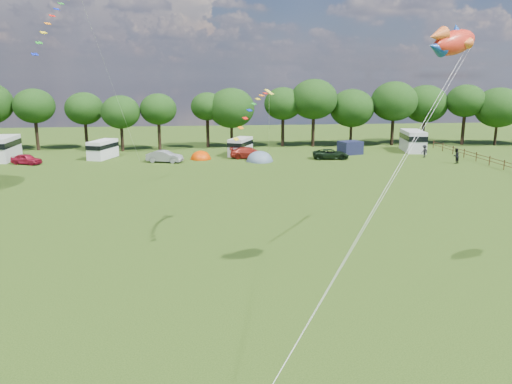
{
  "coord_description": "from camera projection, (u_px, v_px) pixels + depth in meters",
  "views": [
    {
      "loc": [
        -3.28,
        -20.58,
        10.72
      ],
      "look_at": [
        0.0,
        8.0,
        4.0
      ],
      "focal_mm": 35.0,
      "sensor_mm": 36.0,
      "label": 1
    }
  ],
  "objects": [
    {
      "name": "walker_b",
      "position": [
        424.0,
        151.0,
        66.89
      ],
      "size": [
        1.2,
        0.93,
        1.69
      ],
      "primitive_type": "imported",
      "rotation": [
        0.0,
        0.0,
        3.59
      ],
      "color": "black",
      "rests_on": "ground"
    },
    {
      "name": "awning_navy",
      "position": [
        350.0,
        148.0,
        69.72
      ],
      "size": [
        3.49,
        3.14,
        1.81
      ],
      "primitive_type": "cube",
      "rotation": [
        0.0,
        0.0,
        0.32
      ],
      "color": "#171A36",
      "rests_on": "ground"
    },
    {
      "name": "fish_kite",
      "position": [
        451.0,
        42.0,
        22.88
      ],
      "size": [
        3.23,
        2.15,
        1.71
      ],
      "rotation": [
        0.0,
        -0.21,
        0.44
      ],
      "color": "red",
      "rests_on": "ground"
    },
    {
      "name": "ground_plane",
      "position": [
        276.0,
        317.0,
        22.72
      ],
      "size": [
        180.0,
        180.0,
        0.0
      ],
      "primitive_type": "plane",
      "color": "black",
      "rests_on": "ground"
    },
    {
      "name": "streamer_kite_a",
      "position": [
        60.0,
        10.0,
        41.73
      ],
      "size": [
        3.35,
        5.65,
        5.78
      ],
      "rotation": [
        0.0,
        0.0,
        0.94
      ],
      "color": "#FFA10E",
      "rests_on": "ground"
    },
    {
      "name": "streamer_kite_c",
      "position": [
        257.0,
        105.0,
        31.06
      ],
      "size": [
        3.09,
        4.99,
        2.8
      ],
      "rotation": [
        0.0,
        0.0,
        1.08
      ],
      "color": "#FFF52F",
      "rests_on": "ground"
    },
    {
      "name": "car_d",
      "position": [
        331.0,
        154.0,
        65.65
      ],
      "size": [
        5.01,
        2.63,
        1.32
      ],
      "primitive_type": "imported",
      "rotation": [
        0.0,
        0.0,
        1.48
      ],
      "color": "black",
      "rests_on": "ground"
    },
    {
      "name": "tree_line",
      "position": [
        255.0,
        105.0,
        75.06
      ],
      "size": [
        102.98,
        10.98,
        10.27
      ],
      "color": "black",
      "rests_on": "ground"
    },
    {
      "name": "campervan_a",
      "position": [
        3.0,
        148.0,
        64.47
      ],
      "size": [
        2.71,
        6.28,
        3.07
      ],
      "rotation": [
        0.0,
        0.0,
        1.58
      ],
      "color": "silver",
      "rests_on": "ground"
    },
    {
      "name": "car_b",
      "position": [
        165.0,
        157.0,
        63.06
      ],
      "size": [
        4.51,
        2.76,
        1.49
      ],
      "primitive_type": "imported",
      "rotation": [
        0.0,
        0.0,
        1.27
      ],
      "color": "gray",
      "rests_on": "ground"
    },
    {
      "name": "car_a",
      "position": [
        26.0,
        159.0,
        61.65
      ],
      "size": [
        4.23,
        2.92,
        1.31
      ],
      "primitive_type": "imported",
      "rotation": [
        0.0,
        0.0,
        1.19
      ],
      "color": "maroon",
      "rests_on": "ground"
    },
    {
      "name": "tent_orange",
      "position": [
        201.0,
        159.0,
        65.77
      ],
      "size": [
        2.75,
        3.01,
        2.15
      ],
      "color": "#CD3800",
      "rests_on": "ground"
    },
    {
      "name": "campervan_b",
      "position": [
        103.0,
        149.0,
        66.02
      ],
      "size": [
        3.6,
        5.32,
        2.4
      ],
      "rotation": [
        0.0,
        0.0,
        1.23
      ],
      "color": "white",
      "rests_on": "ground"
    },
    {
      "name": "campervan_d",
      "position": [
        413.0,
        140.0,
        72.28
      ],
      "size": [
        3.61,
        6.47,
        3.0
      ],
      "rotation": [
        0.0,
        0.0,
        1.4
      ],
      "color": "silver",
      "rests_on": "ground"
    },
    {
      "name": "car_c",
      "position": [
        249.0,
        153.0,
        66.07
      ],
      "size": [
        5.24,
        2.87,
        1.49
      ],
      "primitive_type": "imported",
      "rotation": [
        0.0,
        0.0,
        1.41
      ],
      "color": "maroon",
      "rests_on": "ground"
    },
    {
      "name": "campervan_c",
      "position": [
        240.0,
        146.0,
        68.72
      ],
      "size": [
        3.9,
        5.24,
        2.36
      ],
      "rotation": [
        0.0,
        0.0,
        1.13
      ],
      "color": "silver",
      "rests_on": "ground"
    },
    {
      "name": "walker_a",
      "position": [
        456.0,
        156.0,
        62.15
      ],
      "size": [
        1.1,
        0.99,
        1.93
      ],
      "primitive_type": "imported",
      "rotation": [
        0.0,
        0.0,
        3.71
      ],
      "color": "black",
      "rests_on": "ground"
    },
    {
      "name": "fence",
      "position": [
        497.0,
        162.0,
        59.48
      ],
      "size": [
        0.12,
        33.12,
        1.2
      ],
      "color": "#472D19",
      "rests_on": "ground"
    },
    {
      "name": "tent_greyblue",
      "position": [
        260.0,
        161.0,
        64.08
      ],
      "size": [
        3.49,
        3.82,
        2.6
      ],
      "color": "slate",
      "rests_on": "ground"
    }
  ]
}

